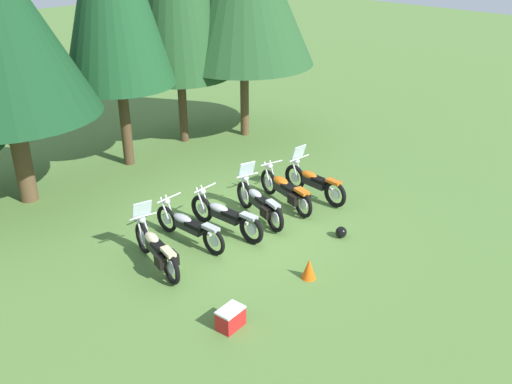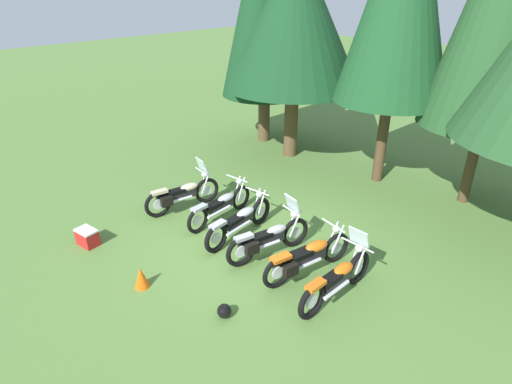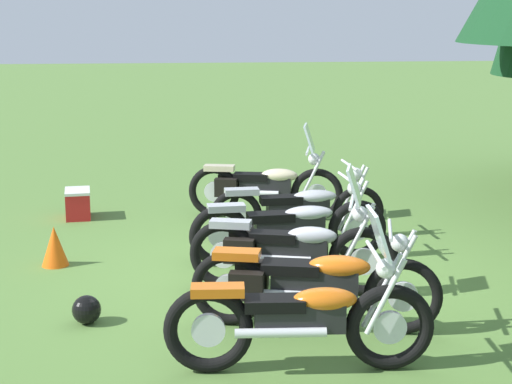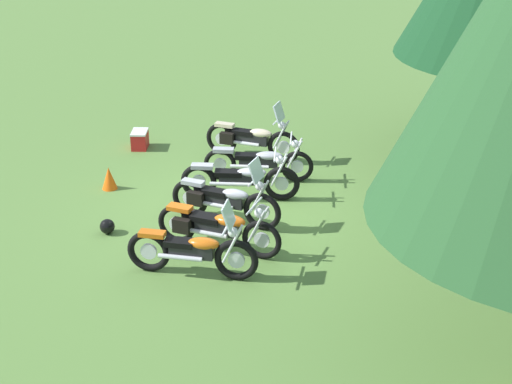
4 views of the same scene
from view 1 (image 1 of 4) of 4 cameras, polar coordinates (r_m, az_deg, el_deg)
ground_plane at (r=14.67m, az=-1.54°, el=-3.34°), size 80.00×80.00×0.00m
motorcycle_0 at (r=12.93m, az=-9.90°, el=-5.58°), size 0.85×2.22×1.39m
motorcycle_1 at (r=13.81m, az=-6.73°, el=-3.40°), size 0.75×2.35×1.00m
motorcycle_2 at (r=14.18m, az=-3.08°, el=-2.38°), size 0.75×2.42×1.02m
motorcycle_3 at (r=14.74m, az=0.38°, el=-1.08°), size 0.89×2.21×1.39m
motorcycle_4 at (r=15.47m, az=3.03°, el=0.23°), size 0.96×2.33×1.02m
motorcycle_5 at (r=15.99m, az=5.79°, el=1.02°), size 0.77×2.27×1.38m
picnic_cooler at (r=11.19m, az=-2.56°, el=-12.46°), size 0.57×0.40×0.42m
traffic_cone at (r=12.56m, az=5.30°, el=-7.63°), size 0.32×0.32×0.48m
dropped_helmet at (r=14.22m, az=8.50°, el=-3.98°), size 0.28×0.28×0.28m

